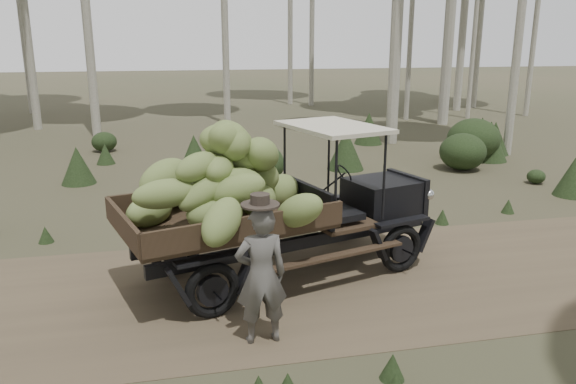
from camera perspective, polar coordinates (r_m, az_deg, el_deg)
ground at (r=8.60m, az=7.13°, el=-8.84°), size 120.00×120.00×0.00m
dirt_track at (r=8.60m, az=7.13°, el=-8.82°), size 70.00×4.00×0.01m
banana_truck at (r=8.02m, az=-3.74°, el=0.69°), size 5.13×3.19×2.54m
farmer at (r=6.59m, az=-2.75°, el=-8.30°), size 0.63×0.46×1.83m
undergrowth at (r=11.46m, az=10.13°, el=-0.14°), size 17.85×23.20×1.25m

